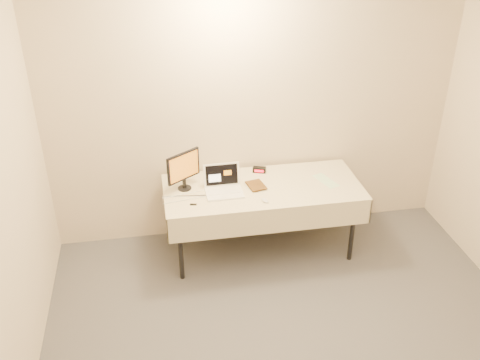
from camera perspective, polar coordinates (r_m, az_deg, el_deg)
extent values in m
cube|color=beige|center=(5.17, 1.51, 7.69)|extent=(4.00, 0.10, 2.70)
cylinder|color=black|center=(4.91, -6.37, -7.21)|extent=(0.04, 0.04, 0.69)
cylinder|color=black|center=(5.23, 11.90, -5.21)|extent=(0.04, 0.04, 0.69)
cylinder|color=black|center=(5.40, -6.87, -3.53)|extent=(0.04, 0.04, 0.69)
cylinder|color=black|center=(5.69, 9.83, -1.92)|extent=(0.04, 0.04, 0.69)
cube|color=gray|center=(5.05, 2.44, -0.97)|extent=(1.80, 0.75, 0.04)
cube|color=beige|center=(5.04, 2.44, -0.73)|extent=(1.86, 0.81, 0.01)
cube|color=beige|center=(4.77, 3.44, -4.45)|extent=(1.86, 0.01, 0.25)
cube|color=beige|center=(5.44, 1.52, 0.17)|extent=(1.86, 0.01, 0.25)
cube|color=beige|center=(5.01, -8.01, -2.94)|extent=(0.01, 0.81, 0.25)
cube|color=beige|center=(5.36, 12.14, -1.04)|extent=(0.01, 0.81, 0.25)
cube|color=white|center=(4.91, -1.68, -1.40)|extent=(0.34, 0.24, 0.02)
cube|color=white|center=(4.97, -1.98, 0.58)|extent=(0.34, 0.07, 0.22)
cube|color=black|center=(4.97, -1.98, 0.58)|extent=(0.30, 0.05, 0.19)
cylinder|color=black|center=(5.02, -5.93, -0.87)|extent=(0.18, 0.18, 0.01)
cube|color=black|center=(4.99, -5.96, -0.37)|extent=(0.03, 0.03, 0.09)
cube|color=black|center=(4.91, -6.06, 1.47)|extent=(0.31, 0.23, 0.27)
cube|color=orange|center=(4.91, -6.06, 1.47)|extent=(0.27, 0.19, 0.24)
imported|color=brown|center=(4.96, 0.94, 0.15)|extent=(0.15, 0.05, 0.20)
cube|color=black|center=(5.27, 2.08, 1.10)|extent=(0.14, 0.09, 0.05)
cube|color=#FF0C20|center=(5.25, 2.04, 0.96)|extent=(0.09, 0.03, 0.02)
ellipsoid|color=silver|center=(4.80, 2.66, -2.19)|extent=(0.08, 0.10, 0.02)
cube|color=#BEE5B6|center=(5.19, 9.14, -0.07)|extent=(0.20, 0.32, 0.00)
cube|color=black|center=(4.76, -5.01, -2.61)|extent=(0.06, 0.03, 0.01)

